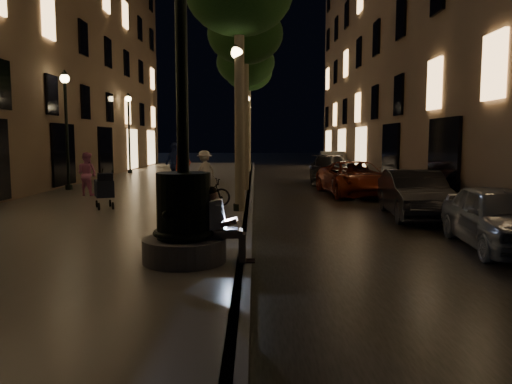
{
  "coord_description": "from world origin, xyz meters",
  "views": [
    {
      "loc": [
        0.19,
        -6.22,
        2.25
      ],
      "look_at": [
        0.21,
        3.0,
        1.27
      ],
      "focal_mm": 35.0,
      "sensor_mm": 36.0,
      "label": 1
    }
  ],
  "objects_px": {
    "stroller": "(104,189)",
    "pedestrian_blue": "(174,165)",
    "lamp_curb_a": "(238,104)",
    "lamp_left_c": "(129,123)",
    "car_second": "(415,194)",
    "pedestrian_pink": "(87,174)",
    "car_front": "(500,217)",
    "seated_man_laptop": "(221,222)",
    "lamp_curb_c": "(247,123)",
    "tree_second": "(245,35)",
    "car_third": "(355,178)",
    "lamp_curb_b": "(244,117)",
    "car_rear": "(330,169)",
    "lamp_curb_d": "(249,126)",
    "pedestrian_red": "(183,171)",
    "fountain_lamppost": "(184,202)",
    "tree_third": "(246,63)",
    "bicycle": "(204,193)",
    "tree_far": "(249,73)",
    "lamp_left_b": "(66,114)",
    "pedestrian_white": "(205,171)",
    "car_fifth": "(333,163)"
  },
  "relations": [
    {
      "from": "lamp_left_c",
      "to": "fountain_lamppost",
      "type": "bearing_deg",
      "value": -73.78
    },
    {
      "from": "lamp_left_c",
      "to": "pedestrian_pink",
      "type": "relative_size",
      "value": 3.05
    },
    {
      "from": "lamp_curb_a",
      "to": "car_front",
      "type": "height_order",
      "value": "lamp_curb_a"
    },
    {
      "from": "pedestrian_pink",
      "to": "car_third",
      "type": "bearing_deg",
      "value": -149.25
    },
    {
      "from": "tree_second",
      "to": "car_second",
      "type": "height_order",
      "value": "tree_second"
    },
    {
      "from": "tree_third",
      "to": "car_second",
      "type": "relative_size",
      "value": 1.74
    },
    {
      "from": "car_front",
      "to": "tree_far",
      "type": "bearing_deg",
      "value": 109.33
    },
    {
      "from": "pedestrian_pink",
      "to": "pedestrian_white",
      "type": "distance_m",
      "value": 4.44
    },
    {
      "from": "stroller",
      "to": "pedestrian_blue",
      "type": "distance_m",
      "value": 6.92
    },
    {
      "from": "seated_man_laptop",
      "to": "lamp_left_c",
      "type": "bearing_deg",
      "value": 107.68
    },
    {
      "from": "tree_second",
      "to": "stroller",
      "type": "xyz_separation_m",
      "value": [
        -4.07,
        -5.56,
        -5.54
      ]
    },
    {
      "from": "car_fifth",
      "to": "bicycle",
      "type": "distance_m",
      "value": 18.25
    },
    {
      "from": "seated_man_laptop",
      "to": "pedestrian_pink",
      "type": "xyz_separation_m",
      "value": [
        -5.53,
        9.86,
        0.11
      ]
    },
    {
      "from": "tree_second",
      "to": "pedestrian_red",
      "type": "height_order",
      "value": "tree_second"
    },
    {
      "from": "tree_far",
      "to": "lamp_left_b",
      "type": "bearing_deg",
      "value": -120.89
    },
    {
      "from": "seated_man_laptop",
      "to": "lamp_curb_c",
      "type": "distance_m",
      "value": 22.13
    },
    {
      "from": "lamp_curb_a",
      "to": "lamp_curb_d",
      "type": "relative_size",
      "value": 1.0
    },
    {
      "from": "tree_second",
      "to": "lamp_left_b",
      "type": "relative_size",
      "value": 1.54
    },
    {
      "from": "lamp_left_c",
      "to": "stroller",
      "type": "xyz_separation_m",
      "value": [
        3.13,
        -15.56,
        -2.44
      ]
    },
    {
      "from": "tree_second",
      "to": "lamp_curb_a",
      "type": "distance_m",
      "value": 6.75
    },
    {
      "from": "fountain_lamppost",
      "to": "tree_third",
      "type": "xyz_separation_m",
      "value": [
        0.7,
        18.0,
        4.93
      ]
    },
    {
      "from": "stroller",
      "to": "tree_third",
      "type": "bearing_deg",
      "value": 48.11
    },
    {
      "from": "car_second",
      "to": "pedestrian_red",
      "type": "xyz_separation_m",
      "value": [
        -7.15,
        3.78,
        0.44
      ]
    },
    {
      "from": "lamp_curb_a",
      "to": "car_third",
      "type": "distance_m",
      "value": 7.61
    },
    {
      "from": "fountain_lamppost",
      "to": "lamp_left_c",
      "type": "height_order",
      "value": "fountain_lamppost"
    },
    {
      "from": "lamp_curb_a",
      "to": "car_second",
      "type": "height_order",
      "value": "lamp_curb_a"
    },
    {
      "from": "lamp_curb_d",
      "to": "pedestrian_red",
      "type": "relative_size",
      "value": 2.6
    },
    {
      "from": "bicycle",
      "to": "pedestrian_red",
      "type": "bearing_deg",
      "value": 2.01
    },
    {
      "from": "car_rear",
      "to": "car_second",
      "type": "bearing_deg",
      "value": -81.43
    },
    {
      "from": "tree_second",
      "to": "lamp_left_c",
      "type": "relative_size",
      "value": 1.54
    },
    {
      "from": "tree_far",
      "to": "car_rear",
      "type": "distance_m",
      "value": 9.92
    },
    {
      "from": "fountain_lamppost",
      "to": "car_third",
      "type": "distance_m",
      "value": 12.72
    },
    {
      "from": "car_front",
      "to": "car_fifth",
      "type": "xyz_separation_m",
      "value": [
        0.0,
        21.89,
        0.07
      ]
    },
    {
      "from": "car_front",
      "to": "pedestrian_pink",
      "type": "distance_m",
      "value": 13.7
    },
    {
      "from": "lamp_curb_c",
      "to": "car_front",
      "type": "bearing_deg",
      "value": -74.73
    },
    {
      "from": "lamp_left_c",
      "to": "bicycle",
      "type": "height_order",
      "value": "lamp_left_c"
    },
    {
      "from": "lamp_curb_a",
      "to": "lamp_left_c",
      "type": "xyz_separation_m",
      "value": [
        -7.1,
        16.0,
        0.0
      ]
    },
    {
      "from": "tree_third",
      "to": "bicycle",
      "type": "height_order",
      "value": "tree_third"
    },
    {
      "from": "fountain_lamppost",
      "to": "car_second",
      "type": "height_order",
      "value": "fountain_lamppost"
    },
    {
      "from": "car_front",
      "to": "fountain_lamppost",
      "type": "bearing_deg",
      "value": -157.75
    },
    {
      "from": "lamp_curb_a",
      "to": "lamp_curb_b",
      "type": "height_order",
      "value": "same"
    },
    {
      "from": "car_second",
      "to": "pedestrian_pink",
      "type": "bearing_deg",
      "value": 164.15
    },
    {
      "from": "fountain_lamppost",
      "to": "tree_second",
      "type": "relative_size",
      "value": 0.7
    },
    {
      "from": "car_second",
      "to": "bicycle",
      "type": "height_order",
      "value": "car_second"
    },
    {
      "from": "tree_second",
      "to": "tree_far",
      "type": "height_order",
      "value": "tree_far"
    },
    {
      "from": "pedestrian_white",
      "to": "pedestrian_blue",
      "type": "height_order",
      "value": "pedestrian_blue"
    },
    {
      "from": "seated_man_laptop",
      "to": "tree_third",
      "type": "distance_m",
      "value": 18.75
    },
    {
      "from": "tree_second",
      "to": "bicycle",
      "type": "relative_size",
      "value": 4.49
    },
    {
      "from": "car_second",
      "to": "car_rear",
      "type": "relative_size",
      "value": 0.84
    },
    {
      "from": "seated_man_laptop",
      "to": "bicycle",
      "type": "height_order",
      "value": "seated_man_laptop"
    }
  ]
}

